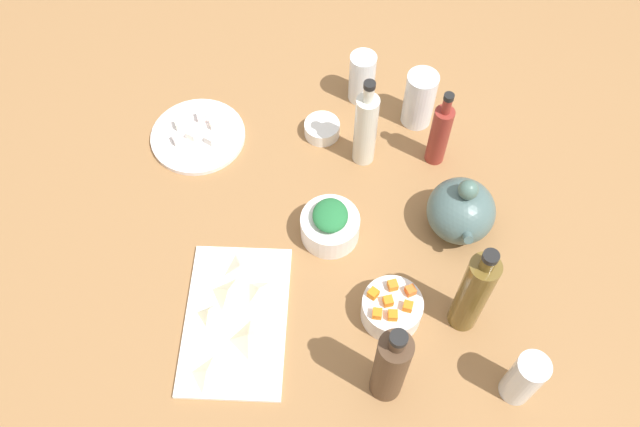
% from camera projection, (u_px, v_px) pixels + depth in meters
% --- Properties ---
extents(tabletop, '(1.90, 1.90, 0.03)m').
position_uv_depth(tabletop, '(320.00, 229.00, 1.44)').
color(tabletop, olive).
rests_on(tabletop, ground).
extents(cutting_board, '(0.33, 0.22, 0.01)m').
position_uv_depth(cutting_board, '(236.00, 320.00, 1.30)').
color(cutting_board, white).
rests_on(cutting_board, tabletop).
extents(plate_tofu, '(0.22, 0.22, 0.01)m').
position_uv_depth(plate_tofu, '(198.00, 136.00, 1.55)').
color(plate_tofu, white).
rests_on(plate_tofu, tabletop).
extents(bowl_greens, '(0.13, 0.13, 0.06)m').
position_uv_depth(bowl_greens, '(330.00, 227.00, 1.38)').
color(bowl_greens, white).
rests_on(bowl_greens, tabletop).
extents(bowl_carrots, '(0.12, 0.12, 0.06)m').
position_uv_depth(bowl_carrots, '(392.00, 309.00, 1.29)').
color(bowl_carrots, white).
rests_on(bowl_carrots, tabletop).
extents(bowl_small_side, '(0.08, 0.08, 0.03)m').
position_uv_depth(bowl_small_side, '(322.00, 129.00, 1.54)').
color(bowl_small_side, white).
rests_on(bowl_small_side, tabletop).
extents(teapot, '(0.17, 0.14, 0.16)m').
position_uv_depth(teapot, '(461.00, 210.00, 1.37)').
color(teapot, '#4A6361').
rests_on(teapot, tabletop).
extents(bottle_0, '(0.06, 0.06, 0.26)m').
position_uv_depth(bottle_0, '(391.00, 367.00, 1.14)').
color(bottle_0, '#4B3422').
rests_on(bottle_0, tabletop).
extents(bottle_1, '(0.06, 0.06, 0.27)m').
position_uv_depth(bottle_1, '(473.00, 293.00, 1.21)').
color(bottle_1, brown).
rests_on(bottle_1, tabletop).
extents(bottle_2, '(0.04, 0.04, 0.22)m').
position_uv_depth(bottle_2, '(440.00, 134.00, 1.44)').
color(bottle_2, maroon).
rests_on(bottle_2, tabletop).
extents(bottle_3, '(0.05, 0.05, 0.25)m').
position_uv_depth(bottle_3, '(366.00, 128.00, 1.43)').
color(bottle_3, silver).
rests_on(bottle_3, tabletop).
extents(drinking_glass_0, '(0.06, 0.06, 0.14)m').
position_uv_depth(drinking_glass_0, '(524.00, 378.00, 1.17)').
color(drinking_glass_0, white).
rests_on(drinking_glass_0, tabletop).
extents(drinking_glass_1, '(0.07, 0.07, 0.15)m').
position_uv_depth(drinking_glass_1, '(419.00, 99.00, 1.52)').
color(drinking_glass_1, white).
rests_on(drinking_glass_1, tabletop).
extents(drinking_glass_2, '(0.06, 0.06, 0.14)m').
position_uv_depth(drinking_glass_2, '(362.00, 78.00, 1.56)').
color(drinking_glass_2, white).
rests_on(drinking_glass_2, tabletop).
extents(carrot_cube_0, '(0.02, 0.02, 0.02)m').
position_uv_depth(carrot_cube_0, '(388.00, 301.00, 1.25)').
color(carrot_cube_0, orange).
rests_on(carrot_cube_0, bowl_carrots).
extents(carrot_cube_1, '(0.02, 0.02, 0.02)m').
position_uv_depth(carrot_cube_1, '(410.00, 291.00, 1.27)').
color(carrot_cube_1, orange).
rests_on(carrot_cube_1, bowl_carrots).
extents(carrot_cube_2, '(0.02, 0.02, 0.02)m').
position_uv_depth(carrot_cube_2, '(393.00, 315.00, 1.24)').
color(carrot_cube_2, orange).
rests_on(carrot_cube_2, bowl_carrots).
extents(carrot_cube_3, '(0.02, 0.02, 0.02)m').
position_uv_depth(carrot_cube_3, '(393.00, 285.00, 1.27)').
color(carrot_cube_3, orange).
rests_on(carrot_cube_3, bowl_carrots).
extents(carrot_cube_4, '(0.02, 0.02, 0.02)m').
position_uv_depth(carrot_cube_4, '(408.00, 306.00, 1.25)').
color(carrot_cube_4, orange).
rests_on(carrot_cube_4, bowl_carrots).
extents(carrot_cube_5, '(0.03, 0.03, 0.02)m').
position_uv_depth(carrot_cube_5, '(373.00, 293.00, 1.26)').
color(carrot_cube_5, orange).
rests_on(carrot_cube_5, bowl_carrots).
extents(carrot_cube_6, '(0.02, 0.02, 0.02)m').
position_uv_depth(carrot_cube_6, '(377.00, 314.00, 1.24)').
color(carrot_cube_6, orange).
rests_on(carrot_cube_6, bowl_carrots).
extents(chopped_greens_mound, '(0.09, 0.08, 0.03)m').
position_uv_depth(chopped_greens_mound, '(330.00, 215.00, 1.34)').
color(chopped_greens_mound, '#25703A').
rests_on(chopped_greens_mound, bowl_greens).
extents(tofu_cube_0, '(0.03, 0.03, 0.02)m').
position_uv_depth(tofu_cube_0, '(193.00, 135.00, 1.53)').
color(tofu_cube_0, white).
rests_on(tofu_cube_0, plate_tofu).
extents(tofu_cube_1, '(0.03, 0.03, 0.02)m').
position_uv_depth(tofu_cube_1, '(214.00, 123.00, 1.54)').
color(tofu_cube_1, '#F6E3CB').
rests_on(tofu_cube_1, plate_tofu).
extents(tofu_cube_2, '(0.03, 0.03, 0.02)m').
position_uv_depth(tofu_cube_2, '(180.00, 124.00, 1.54)').
color(tofu_cube_2, white).
rests_on(tofu_cube_2, plate_tofu).
extents(tofu_cube_3, '(0.03, 0.03, 0.02)m').
position_uv_depth(tofu_cube_3, '(202.00, 116.00, 1.56)').
color(tofu_cube_3, white).
rests_on(tofu_cube_3, plate_tofu).
extents(tofu_cube_4, '(0.03, 0.03, 0.02)m').
position_uv_depth(tofu_cube_4, '(211.00, 139.00, 1.52)').
color(tofu_cube_4, silver).
rests_on(tofu_cube_4, plate_tofu).
extents(tofu_cube_5, '(0.03, 0.03, 0.02)m').
position_uv_depth(tofu_cube_5, '(178.00, 139.00, 1.52)').
color(tofu_cube_5, white).
rests_on(tofu_cube_5, plate_tofu).
extents(dumpling_0, '(0.06, 0.06, 0.03)m').
position_uv_depth(dumpling_0, '(249.00, 337.00, 1.26)').
color(dumpling_0, beige).
rests_on(dumpling_0, cutting_board).
extents(dumpling_1, '(0.07, 0.07, 0.02)m').
position_uv_depth(dumpling_1, '(260.00, 291.00, 1.32)').
color(dumpling_1, beige).
rests_on(dumpling_1, cutting_board).
extents(dumpling_2, '(0.07, 0.07, 0.03)m').
position_uv_depth(dumpling_2, '(229.00, 292.00, 1.31)').
color(dumpling_2, beige).
rests_on(dumpling_2, cutting_board).
extents(dumpling_3, '(0.06, 0.06, 0.02)m').
position_uv_depth(dumpling_3, '(207.00, 373.00, 1.23)').
color(dumpling_3, beige).
rests_on(dumpling_3, cutting_board).
extents(dumpling_4, '(0.05, 0.05, 0.03)m').
position_uv_depth(dumpling_4, '(209.00, 313.00, 1.29)').
color(dumpling_4, beige).
rests_on(dumpling_4, cutting_board).
extents(dumpling_5, '(0.07, 0.07, 0.02)m').
position_uv_depth(dumpling_5, '(240.00, 268.00, 1.35)').
color(dumpling_5, beige).
rests_on(dumpling_5, cutting_board).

